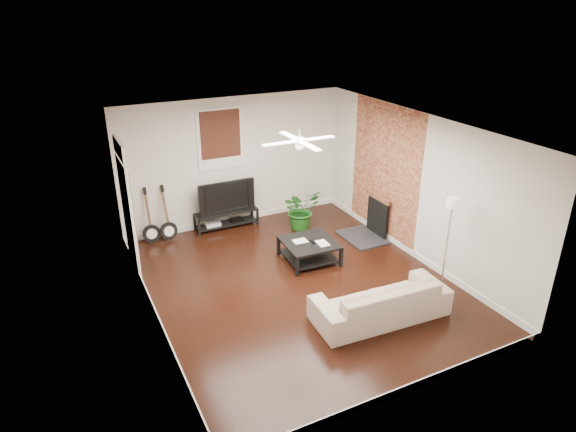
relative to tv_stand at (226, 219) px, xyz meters
name	(u,v)px	position (x,y,z in m)	size (l,w,h in m)	color
room	(299,211)	(0.33, -2.78, 1.21)	(5.01, 6.01, 2.81)	black
brick_accent	(384,172)	(2.82, -1.78, 1.21)	(0.02, 2.20, 2.80)	brown
fireplace	(370,217)	(2.53, -1.78, 0.27)	(0.80, 1.10, 0.92)	black
window_back	(220,139)	(0.03, 0.19, 1.76)	(1.00, 0.06, 1.30)	#34160E
door_left	(128,205)	(-2.13, -0.88, 1.06)	(0.08, 1.00, 2.50)	white
tv_stand	(226,219)	(0.00, 0.00, 0.00)	(1.39, 0.37, 0.39)	black
tv	(225,196)	(0.00, 0.02, 0.55)	(1.24, 0.16, 0.72)	black
coffee_table	(309,251)	(0.90, -2.12, 0.01)	(0.96, 0.96, 0.40)	black
sofa	(381,300)	(1.02, -4.25, 0.12)	(2.17, 0.85, 0.63)	tan
floor_lamp	(447,247)	(2.37, -4.15, 0.69)	(0.29, 0.29, 1.77)	white
potted_plant	(301,209)	(1.45, -0.76, 0.25)	(0.80, 0.70, 0.89)	#1C5C1A
guitar_left	(149,217)	(-1.64, -0.03, 0.40)	(0.37, 0.26, 1.19)	black
guitar_right	(167,214)	(-1.29, -0.06, 0.40)	(0.37, 0.26, 1.19)	black
ceiling_fan	(299,141)	(0.33, -2.78, 2.41)	(1.24, 1.24, 0.32)	white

